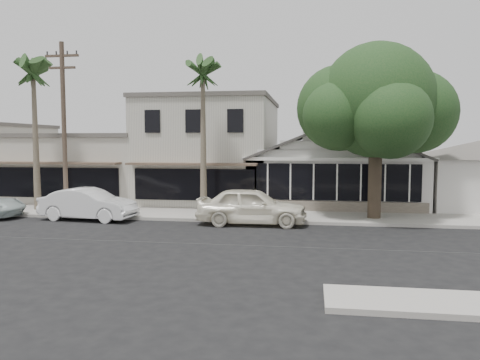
% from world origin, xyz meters
% --- Properties ---
extents(ground, '(140.00, 140.00, 0.00)m').
position_xyz_m(ground, '(0.00, 0.00, 0.00)').
color(ground, black).
rests_on(ground, ground).
extents(sidewalk_north, '(90.00, 3.50, 0.15)m').
position_xyz_m(sidewalk_north, '(-8.00, 6.75, 0.07)').
color(sidewalk_north, '#9E9991').
rests_on(sidewalk_north, ground).
extents(corner_shop, '(10.40, 8.60, 5.10)m').
position_xyz_m(corner_shop, '(5.00, 12.47, 2.62)').
color(corner_shop, silver).
rests_on(corner_shop, ground).
extents(side_cottage, '(6.00, 6.00, 3.00)m').
position_xyz_m(side_cottage, '(13.20, 11.50, 1.50)').
color(side_cottage, silver).
rests_on(side_cottage, ground).
extents(row_building_near, '(8.00, 10.00, 6.50)m').
position_xyz_m(row_building_near, '(-3.00, 13.50, 3.25)').
color(row_building_near, beige).
rests_on(row_building_near, ground).
extents(row_building_midnear, '(10.00, 10.00, 4.20)m').
position_xyz_m(row_building_midnear, '(-12.00, 13.50, 2.10)').
color(row_building_midnear, '#B1AC9F').
rests_on(row_building_midnear, ground).
extents(utility_pole, '(1.80, 0.24, 9.00)m').
position_xyz_m(utility_pole, '(-9.00, 5.20, 4.79)').
color(utility_pole, brown).
rests_on(utility_pole, ground).
extents(car_0, '(5.27, 2.23, 1.78)m').
position_xyz_m(car_0, '(0.84, 4.55, 0.89)').
color(car_0, white).
rests_on(car_0, ground).
extents(car_1, '(5.00, 2.18, 1.60)m').
position_xyz_m(car_1, '(-7.46, 4.58, 0.80)').
color(car_1, white).
rests_on(car_1, ground).
extents(shade_tree, '(7.91, 7.15, 8.78)m').
position_xyz_m(shade_tree, '(6.68, 6.82, 5.78)').
color(shade_tree, '#4E3F2F').
rests_on(shade_tree, ground).
extents(palm_east, '(2.84, 2.84, 8.67)m').
position_xyz_m(palm_east, '(-2.00, 6.65, 7.46)').
color(palm_east, '#726651').
rests_on(palm_east, ground).
extents(palm_mid, '(2.85, 2.85, 9.03)m').
position_xyz_m(palm_mid, '(-11.57, 6.71, 7.76)').
color(palm_mid, '#726651').
rests_on(palm_mid, ground).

